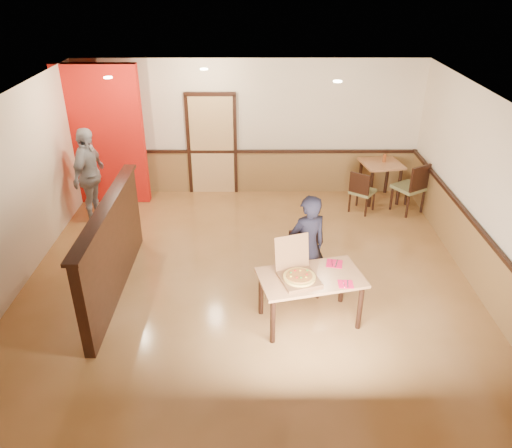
{
  "coord_description": "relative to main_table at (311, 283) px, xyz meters",
  "views": [
    {
      "loc": [
        0.09,
        -6.49,
        4.48
      ],
      "look_at": [
        0.11,
        0.0,
        1.03
      ],
      "focal_mm": 35.0,
      "sensor_mm": 36.0,
      "label": 1
    }
  ],
  "objects": [
    {
      "name": "chair_rail_right",
      "position": [
        2.61,
        0.94,
        0.29
      ],
      "size": [
        0.06,
        7.0,
        0.06
      ],
      "primitive_type": "cube",
      "color": "black",
      "rests_on": "wall_right"
    },
    {
      "name": "diner_chair",
      "position": [
        -0.02,
        0.77,
        -0.12
      ],
      "size": [
        0.49,
        0.49,
        0.94
      ],
      "rotation": [
        0.0,
        0.0,
        0.05
      ],
      "color": "olive",
      "rests_on": "floor"
    },
    {
      "name": "wainscot_back",
      "position": [
        -0.84,
        4.41,
        -0.18
      ],
      "size": [
        7.0,
        0.04,
        0.9
      ],
      "primitive_type": "cube",
      "color": "olive",
      "rests_on": "floor"
    },
    {
      "name": "wall_back",
      "position": [
        -0.84,
        4.44,
        0.77
      ],
      "size": [
        7.0,
        0.0,
        7.0
      ],
      "primitive_type": "plane",
      "rotation": [
        1.57,
        0.0,
        0.0
      ],
      "color": "#F5DFBF",
      "rests_on": "floor"
    },
    {
      "name": "spot_a",
      "position": [
        -3.14,
        2.74,
        2.15
      ],
      "size": [
        0.14,
        0.14,
        0.02
      ],
      "primitive_type": "cylinder",
      "color": "beige",
      "rests_on": "ceiling"
    },
    {
      "name": "spot_b",
      "position": [
        -1.64,
        3.44,
        2.15
      ],
      "size": [
        0.14,
        0.14,
        0.02
      ],
      "primitive_type": "cylinder",
      "color": "beige",
      "rests_on": "ceiling"
    },
    {
      "name": "back_door",
      "position": [
        -1.64,
        4.4,
        0.42
      ],
      "size": [
        0.9,
        0.06,
        2.1
      ],
      "primitive_type": "cube",
      "color": "#DEAF71",
      "rests_on": "wall_back"
    },
    {
      "name": "wall_right",
      "position": [
        2.66,
        0.94,
        0.77
      ],
      "size": [
        0.0,
        7.0,
        7.0
      ],
      "primitive_type": "plane",
      "rotation": [
        1.57,
        0.0,
        -1.57
      ],
      "color": "#F5DFBF",
      "rests_on": "floor"
    },
    {
      "name": "side_table",
      "position": [
        1.83,
        3.99,
        0.01
      ],
      "size": [
        0.89,
        0.89,
        0.82
      ],
      "rotation": [
        0.0,
        0.0,
        0.17
      ],
      "color": "#BB7C4E",
      "rests_on": "floor"
    },
    {
      "name": "diner",
      "position": [
        0.0,
        0.63,
        0.19
      ],
      "size": [
        0.7,
        0.59,
        1.63
      ],
      "primitive_type": "imported",
      "rotation": [
        0.0,
        0.0,
        3.54
      ],
      "color": "black",
      "rests_on": "floor"
    },
    {
      "name": "pizza",
      "position": [
        -0.16,
        -0.09,
        0.16
      ],
      "size": [
        0.57,
        0.57,
        0.03
      ],
      "primitive_type": "cylinder",
      "rotation": [
        0.0,
        0.0,
        -0.44
      ],
      "color": "#DCB250",
      "rests_on": "pizza_box"
    },
    {
      "name": "condiment",
      "position": [
        1.89,
        4.04,
        0.27
      ],
      "size": [
        0.06,
        0.06,
        0.16
      ],
      "primitive_type": "cylinder",
      "color": "brown",
      "rests_on": "side_table"
    },
    {
      "name": "wainscot_right",
      "position": [
        2.63,
        0.94,
        -0.18
      ],
      "size": [
        0.04,
        7.0,
        0.9
      ],
      "primitive_type": "cube",
      "color": "olive",
      "rests_on": "floor"
    },
    {
      "name": "ceiling",
      "position": [
        -0.84,
        0.94,
        2.17
      ],
      "size": [
        7.0,
        7.0,
        0.0
      ],
      "primitive_type": "plane",
      "rotation": [
        3.14,
        0.0,
        0.0
      ],
      "color": "black",
      "rests_on": "wall_back"
    },
    {
      "name": "side_chair_left",
      "position": [
        1.35,
        3.39,
        -0.15
      ],
      "size": [
        0.6,
        0.6,
        0.87
      ],
      "rotation": [
        0.0,
        0.0,
        2.52
      ],
      "color": "olive",
      "rests_on": "floor"
    },
    {
      "name": "side_chair_right",
      "position": [
        2.32,
        3.38,
        -0.06
      ],
      "size": [
        0.71,
        0.71,
        1.04
      ],
      "rotation": [
        0.0,
        0.0,
        3.7
      ],
      "color": "olive",
      "rests_on": "floor"
    },
    {
      "name": "floor",
      "position": [
        -0.84,
        0.94,
        -0.63
      ],
      "size": [
        7.0,
        7.0,
        0.0
      ],
      "primitive_type": "plane",
      "color": "#B98048",
      "rests_on": "ground"
    },
    {
      "name": "booth_partition",
      "position": [
        -2.84,
        0.74,
        0.11
      ],
      "size": [
        0.2,
        3.1,
        1.44
      ],
      "color": "black",
      "rests_on": "floor"
    },
    {
      "name": "wall_left",
      "position": [
        -4.34,
        0.94,
        0.77
      ],
      "size": [
        0.0,
        7.0,
        7.0
      ],
      "primitive_type": "plane",
      "rotation": [
        1.57,
        0.0,
        1.57
      ],
      "color": "#F5DFBF",
      "rests_on": "floor"
    },
    {
      "name": "red_accent_panel",
      "position": [
        -3.74,
        3.94,
        0.77
      ],
      "size": [
        1.6,
        0.2,
        2.78
      ],
      "primitive_type": "cube",
      "color": "red",
      "rests_on": "floor"
    },
    {
      "name": "pizza_box",
      "position": [
        -0.18,
        -0.04,
        0.17
      ],
      "size": [
        0.64,
        0.69,
        0.51
      ],
      "rotation": [
        0.0,
        0.0,
        0.32
      ],
      "color": "brown",
      "rests_on": "main_table"
    },
    {
      "name": "napkin_far",
      "position": [
        0.36,
        0.31,
        0.11
      ],
      "size": [
        0.26,
        0.26,
        0.01
      ],
      "rotation": [
        0.0,
        0.0,
        -0.21
      ],
      "color": "#ED103E",
      "rests_on": "main_table"
    },
    {
      "name": "passerby",
      "position": [
        -3.84,
        3.11,
        0.28
      ],
      "size": [
        0.61,
        1.13,
        1.82
      ],
      "primitive_type": "imported",
      "rotation": [
        0.0,
        0.0,
        1.41
      ],
      "color": "#98979F",
      "rests_on": "floor"
    },
    {
      "name": "chair_rail_back",
      "position": [
        -0.84,
        4.39,
        0.29
      ],
      "size": [
        7.0,
        0.06,
        0.06
      ],
      "primitive_type": "cube",
      "color": "black",
      "rests_on": "wall_back"
    },
    {
      "name": "spot_c",
      "position": [
        0.56,
        2.44,
        2.15
      ],
      "size": [
        0.14,
        0.14,
        0.02
      ],
      "primitive_type": "cylinder",
      "color": "beige",
      "rests_on": "ceiling"
    },
    {
      "name": "napkin_near",
      "position": [
        0.43,
        -0.18,
        0.11
      ],
      "size": [
        0.2,
        0.2,
        0.01
      ],
      "rotation": [
        0.0,
        0.0,
        -0.04
      ],
      "color": "#ED103E",
      "rests_on": "main_table"
    },
    {
      "name": "main_table",
      "position": [
        0.0,
        0.0,
        0.0
      ],
      "size": [
        1.52,
        1.08,
        0.74
      ],
      "rotation": [
        0.0,
        0.0,
        0.23
      ],
      "color": "#BB7C4E",
      "rests_on": "floor"
    }
  ]
}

